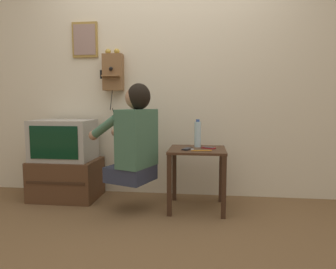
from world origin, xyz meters
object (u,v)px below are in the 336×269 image
person (134,137)px  television (64,140)px  cell_phone_held (187,149)px  cell_phone_spare (209,148)px  framed_picture (85,40)px  toothbrush (200,150)px  water_bottle (198,134)px  wall_phone_antique (113,72)px

person → television: person is taller
cell_phone_held → cell_phone_spare: same height
framed_picture → cell_phone_held: 1.65m
toothbrush → cell_phone_held: bearing=49.4°
television → toothbrush: bearing=-11.8°
cell_phone_spare → water_bottle: size_ratio=0.52×
television → person: bearing=-20.1°
wall_phone_antique → framed_picture: (-0.32, 0.04, 0.35)m
framed_picture → cell_phone_spare: 1.76m
wall_phone_antique → cell_phone_held: size_ratio=5.92×
television → cell_phone_spare: (1.48, -0.13, -0.04)m
framed_picture → wall_phone_antique: bearing=-7.8°
cell_phone_spare → wall_phone_antique: bearing=99.7°
toothbrush → cell_phone_spare: bearing=-33.9°
television → water_bottle: bearing=-1.9°
person → cell_phone_spare: person is taller
person → cell_phone_held: (0.47, 0.08, -0.11)m
water_bottle → cell_phone_spare: bearing=-39.4°
cell_phone_held → cell_phone_spare: (0.19, 0.09, 0.00)m
television → framed_picture: bearing=59.9°
cell_phone_held → water_bottle: (0.09, 0.17, 0.12)m
framed_picture → water_bottle: framed_picture is taller
cell_phone_spare → cell_phone_held: bearing=142.4°
water_bottle → cell_phone_held: bearing=-118.1°
toothbrush → water_bottle: bearing=-1.9°
cell_phone_held → wall_phone_antique: bearing=171.5°
wall_phone_antique → cell_phone_held: wall_phone_antique is taller
person → television: (-0.82, 0.30, -0.08)m
person → cell_phone_held: person is taller
water_bottle → toothbrush: water_bottle is taller
person → toothbrush: 0.60m
person → cell_phone_spare: (0.66, 0.17, -0.11)m
wall_phone_antique → cell_phone_spare: 1.30m
water_bottle → television: bearing=178.1°
cell_phone_held → toothbrush: toothbrush is taller
person → wall_phone_antique: wall_phone_antique is taller
cell_phone_spare → toothbrush: 0.18m
framed_picture → person: bearing=-40.1°
water_bottle → wall_phone_antique: bearing=163.8°
wall_phone_antique → toothbrush: size_ratio=4.44×
wall_phone_antique → toothbrush: wall_phone_antique is taller
wall_phone_antique → toothbrush: 1.30m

